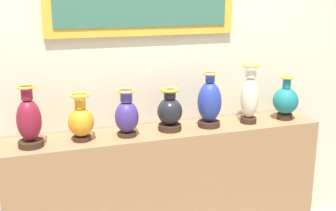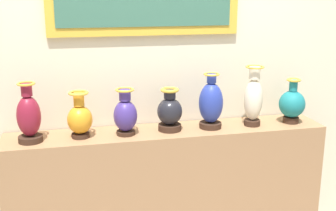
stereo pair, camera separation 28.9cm
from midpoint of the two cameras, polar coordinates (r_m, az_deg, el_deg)
The scene contains 9 objects.
display_shelf at distance 3.12m, azimuth 2.71°, elevation -11.44°, with size 2.19×0.36×0.93m, color #99704C.
back_wall at distance 3.05m, azimuth 1.67°, elevation 7.55°, with size 3.99×0.14×2.89m.
vase_burgundy at distance 2.76m, azimuth -15.12°, elevation -1.52°, with size 0.15×0.15×0.38m.
vase_amber at distance 2.79m, azimuth -8.71°, elevation -1.69°, with size 0.16×0.16×0.30m.
vase_indigo at distance 2.81m, azimuth -2.74°, elevation -1.23°, with size 0.16×0.16×0.31m.
vase_onyx at distance 2.90m, azimuth 3.09°, elevation -0.87°, with size 0.17×0.17×0.29m.
vase_cobalt at distance 2.97m, azimuth 8.48°, elevation 0.17°, with size 0.17×0.17×0.38m.
vase_ivory at distance 3.08m, azimuth 13.89°, elevation 0.90°, with size 0.13×0.13×0.42m.
vase_teal at distance 3.23m, azimuth 18.58°, elevation 0.17°, with size 0.18×0.18×0.32m.
Camera 2 is at (-0.62, -2.73, 1.85)m, focal length 46.08 mm.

